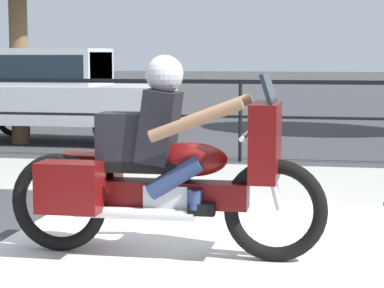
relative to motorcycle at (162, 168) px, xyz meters
The scene contains 6 objects.
ground_plane 0.73m from the motorcycle, 94.63° to the left, with size 120.00×120.00×0.00m, color #38383A.
sidewalk_band 3.70m from the motorcycle, 90.30° to the left, with size 44.00×2.40×0.01m, color #A8A59E.
crosswalk_band 0.71m from the motorcycle, 10.60° to the left, with size 3.24×6.00×0.01m, color silver.
fence_railing 5.19m from the motorcycle, 90.21° to the left, with size 36.00×0.05×1.19m.
motorcycle is the anchor object (origin of this frame).
parked_car 7.81m from the motorcycle, 116.82° to the left, with size 3.90×1.65×1.65m.
Camera 1 is at (1.28, -5.76, 1.56)m, focal length 70.00 mm.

